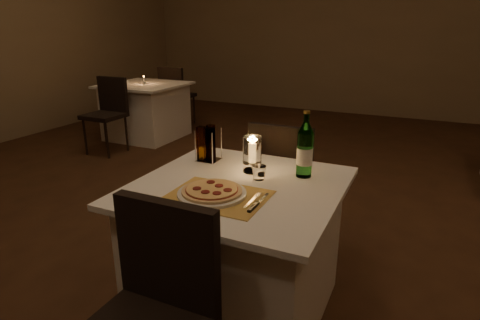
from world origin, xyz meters
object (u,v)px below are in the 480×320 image
at_px(plate, 212,193).
at_px(main_table, 238,249).
at_px(tumbler, 259,173).
at_px(hurricane_candle, 252,151).
at_px(neighbor_table_left, 146,111).
at_px(pizza, 212,190).
at_px(water_bottle, 305,151).
at_px(chair_near, 154,301).
at_px(chair_far, 284,174).

bearing_deg(plate, main_table, 74.48).
distance_m(tumbler, hurricane_candle, 0.14).
bearing_deg(hurricane_candle, main_table, -87.00).
distance_m(hurricane_candle, neighbor_table_left, 3.69).
bearing_deg(main_table, plate, -105.52).
distance_m(pizza, water_bottle, 0.54).
height_order(chair_near, chair_far, same).
height_order(main_table, water_bottle, water_bottle).
height_order(plate, neighbor_table_left, plate).
bearing_deg(chair_far, hurricane_candle, -91.13).
bearing_deg(plate, water_bottle, 53.65).
height_order(main_table, chair_near, chair_near).
xyz_separation_m(chair_near, pizza, (-0.05, 0.53, 0.22)).
distance_m(main_table, hurricane_candle, 0.52).
bearing_deg(chair_far, main_table, -90.00).
bearing_deg(tumbler, plate, -112.55).
height_order(pizza, hurricane_candle, hurricane_candle).
xyz_separation_m(main_table, water_bottle, (0.26, 0.24, 0.51)).
height_order(chair_near, tumbler, chair_near).
bearing_deg(pizza, hurricane_candle, 83.99).
distance_m(main_table, chair_near, 0.74).
bearing_deg(plate, chair_near, -84.65).
height_order(tumbler, neighbor_table_left, tumbler).
relative_size(chair_far, water_bottle, 2.60).
distance_m(main_table, plate, 0.42).
bearing_deg(tumbler, chair_near, -94.74).
bearing_deg(water_bottle, plate, -126.35).
xyz_separation_m(hurricane_candle, neighbor_table_left, (-2.66, 2.51, -0.48)).
height_order(plate, hurricane_candle, hurricane_candle).
bearing_deg(neighbor_table_left, tumbler, -43.50).
distance_m(tumbler, neighbor_table_left, 3.80).
height_order(main_table, pizza, pizza).
height_order(chair_near, neighbor_table_left, chair_near).
bearing_deg(pizza, chair_near, -84.67).
xyz_separation_m(tumbler, neighbor_table_left, (-2.74, 2.60, -0.40)).
height_order(water_bottle, neighbor_table_left, water_bottle).
bearing_deg(hurricane_candle, neighbor_table_left, 136.70).
bearing_deg(pizza, neighbor_table_left, 132.28).
distance_m(pizza, hurricane_candle, 0.39).
relative_size(chair_far, pizza, 3.21).
bearing_deg(chair_near, plate, 95.35).
xyz_separation_m(chair_near, tumbler, (0.07, 0.82, 0.23)).
bearing_deg(water_bottle, pizza, -126.33).
distance_m(chair_far, plate, 0.92).
relative_size(tumbler, water_bottle, 0.21).
distance_m(chair_near, neighbor_table_left, 4.35).
bearing_deg(plate, chair_far, 86.80).
distance_m(chair_far, water_bottle, 0.63).
distance_m(chair_far, tumbler, 0.65).
bearing_deg(chair_near, hurricane_candle, 90.65).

